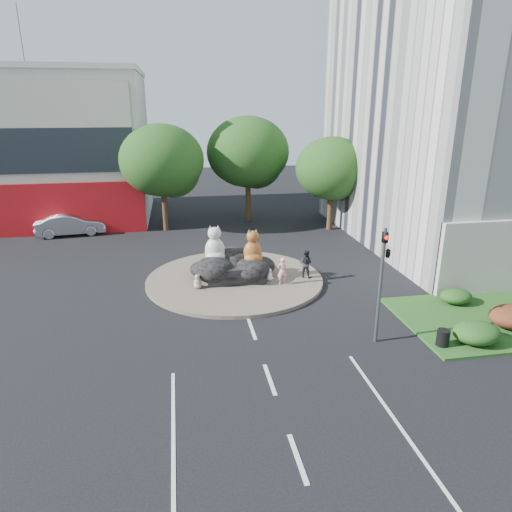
{
  "coord_description": "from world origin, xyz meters",
  "views": [
    {
      "loc": [
        -2.99,
        -14.14,
        9.6
      ],
      "look_at": [
        0.94,
        8.32,
        2.0
      ],
      "focal_mm": 32.0,
      "sensor_mm": 36.0,
      "label": 1
    }
  ],
  "objects_px": {
    "cat_white": "(215,244)",
    "pedestrian_dark": "(306,264)",
    "kitten_calico": "(197,281)",
    "kitten_white": "(269,274)",
    "parked_car": "(71,224)",
    "pedestrian_pink": "(282,271)",
    "cat_tabby": "(253,246)",
    "litter_bin": "(443,338)"
  },
  "relations": [
    {
      "from": "cat_white",
      "to": "pedestrian_dark",
      "type": "distance_m",
      "value": 5.26
    },
    {
      "from": "kitten_calico",
      "to": "pedestrian_dark",
      "type": "height_order",
      "value": "pedestrian_dark"
    },
    {
      "from": "kitten_white",
      "to": "parked_car",
      "type": "xyz_separation_m",
      "value": [
        -13.05,
        12.54,
        0.28
      ]
    },
    {
      "from": "pedestrian_dark",
      "to": "parked_car",
      "type": "height_order",
      "value": "pedestrian_dark"
    },
    {
      "from": "kitten_calico",
      "to": "kitten_white",
      "type": "xyz_separation_m",
      "value": [
        4.03,
        0.47,
        -0.05
      ]
    },
    {
      "from": "cat_white",
      "to": "pedestrian_dark",
      "type": "relative_size",
      "value": 1.33
    },
    {
      "from": "kitten_white",
      "to": "pedestrian_pink",
      "type": "distance_m",
      "value": 1.0
    },
    {
      "from": "cat_tabby",
      "to": "kitten_calico",
      "type": "xyz_separation_m",
      "value": [
        -3.17,
        -0.96,
        -1.49
      ]
    },
    {
      "from": "pedestrian_pink",
      "to": "cat_white",
      "type": "bearing_deg",
      "value": -34.19
    },
    {
      "from": "pedestrian_pink",
      "to": "pedestrian_dark",
      "type": "relative_size",
      "value": 0.95
    },
    {
      "from": "kitten_calico",
      "to": "cat_white",
      "type": "bearing_deg",
      "value": 63.27
    },
    {
      "from": "pedestrian_pink",
      "to": "parked_car",
      "type": "relative_size",
      "value": 0.3
    },
    {
      "from": "kitten_calico",
      "to": "pedestrian_pink",
      "type": "relative_size",
      "value": 0.53
    },
    {
      "from": "cat_white",
      "to": "kitten_white",
      "type": "xyz_separation_m",
      "value": [
        2.93,
        -1.04,
        -1.62
      ]
    },
    {
      "from": "pedestrian_pink",
      "to": "litter_bin",
      "type": "relative_size",
      "value": 2.22
    },
    {
      "from": "cat_tabby",
      "to": "litter_bin",
      "type": "distance_m",
      "value": 11.01
    },
    {
      "from": "cat_tabby",
      "to": "pedestrian_pink",
      "type": "bearing_deg",
      "value": -42.85
    },
    {
      "from": "kitten_white",
      "to": "parked_car",
      "type": "relative_size",
      "value": 0.14
    },
    {
      "from": "cat_white",
      "to": "cat_tabby",
      "type": "relative_size",
      "value": 1.08
    },
    {
      "from": "cat_white",
      "to": "pedestrian_pink",
      "type": "relative_size",
      "value": 1.4
    },
    {
      "from": "pedestrian_pink",
      "to": "litter_bin",
      "type": "distance_m",
      "value": 9.1
    },
    {
      "from": "cat_white",
      "to": "pedestrian_dark",
      "type": "xyz_separation_m",
      "value": [
        5.05,
        -0.9,
        -1.17
      ]
    },
    {
      "from": "pedestrian_dark",
      "to": "parked_car",
      "type": "bearing_deg",
      "value": -6.41
    },
    {
      "from": "pedestrian_pink",
      "to": "litter_bin",
      "type": "bearing_deg",
      "value": 116.25
    },
    {
      "from": "cat_tabby",
      "to": "parked_car",
      "type": "xyz_separation_m",
      "value": [
        -12.19,
        12.05,
        -1.26
      ]
    },
    {
      "from": "kitten_white",
      "to": "kitten_calico",
      "type": "bearing_deg",
      "value": 145.76
    },
    {
      "from": "kitten_white",
      "to": "pedestrian_pink",
      "type": "xyz_separation_m",
      "value": [
        0.57,
        -0.71,
        0.41
      ]
    },
    {
      "from": "kitten_calico",
      "to": "parked_car",
      "type": "distance_m",
      "value": 15.83
    },
    {
      "from": "pedestrian_pink",
      "to": "litter_bin",
      "type": "height_order",
      "value": "pedestrian_pink"
    },
    {
      "from": "cat_white",
      "to": "pedestrian_pink",
      "type": "height_order",
      "value": "cat_white"
    },
    {
      "from": "pedestrian_dark",
      "to": "parked_car",
      "type": "distance_m",
      "value": 19.6
    },
    {
      "from": "kitten_white",
      "to": "pedestrian_pink",
      "type": "height_order",
      "value": "pedestrian_pink"
    },
    {
      "from": "cat_tabby",
      "to": "pedestrian_pink",
      "type": "xyz_separation_m",
      "value": [
        1.43,
        -1.2,
        -1.12
      ]
    },
    {
      "from": "kitten_calico",
      "to": "cat_tabby",
      "type": "bearing_deg",
      "value": 26.21
    },
    {
      "from": "kitten_calico",
      "to": "litter_bin",
      "type": "distance_m",
      "value": 12.41
    },
    {
      "from": "kitten_white",
      "to": "pedestrian_dark",
      "type": "distance_m",
      "value": 2.18
    },
    {
      "from": "kitten_white",
      "to": "cat_tabby",
      "type": "bearing_deg",
      "value": 109.44
    },
    {
      "from": "parked_car",
      "to": "kitten_calico",
      "type": "bearing_deg",
      "value": -153.91
    },
    {
      "from": "cat_white",
      "to": "parked_car",
      "type": "height_order",
      "value": "cat_white"
    },
    {
      "from": "cat_tabby",
      "to": "pedestrian_pink",
      "type": "relative_size",
      "value": 1.29
    },
    {
      "from": "pedestrian_dark",
      "to": "kitten_white",
      "type": "bearing_deg",
      "value": 36.66
    },
    {
      "from": "cat_white",
      "to": "parked_car",
      "type": "xyz_separation_m",
      "value": [
        -10.12,
        11.5,
        -1.34
      ]
    }
  ]
}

